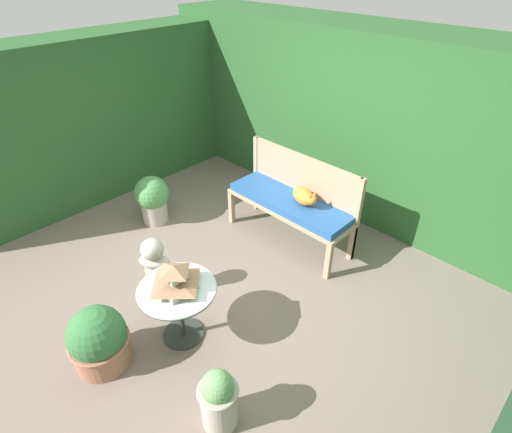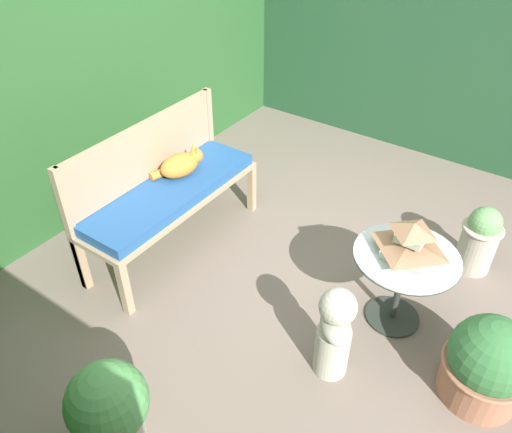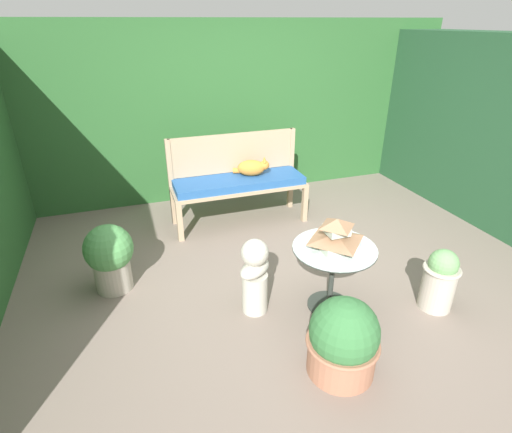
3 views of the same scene
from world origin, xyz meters
TOP-DOWN VIEW (x-y plane):
  - ground at (0.00, 0.00)m, footprint 30.00×30.00m
  - foliage_hedge_back at (0.00, 2.67)m, footprint 6.40×1.04m
  - garden_bench at (-0.13, 1.23)m, footprint 1.57×0.51m
  - bench_backrest at (-0.13, 1.46)m, footprint 1.57×0.06m
  - cat at (0.05, 1.27)m, footprint 0.40×0.31m
  - patio_table at (0.14, -0.55)m, footprint 0.68×0.68m
  - pagoda_birdhouse at (0.14, -0.55)m, footprint 0.37×0.37m
  - garden_bust at (-0.48, -0.39)m, footprint 0.36×0.33m
  - potted_plant_bench_left at (0.99, -0.85)m, footprint 0.31×0.31m
  - potted_plant_patio_mid at (-0.13, -1.20)m, footprint 0.51×0.51m
  - potted_plant_table_near at (-1.60, 0.32)m, footprint 0.43×0.43m

SIDE VIEW (x-z plane):
  - ground at x=0.00m, z-range 0.00..0.00m
  - potted_plant_patio_mid at x=-0.13m, z-range -0.02..0.56m
  - potted_plant_bench_left at x=0.99m, z-range 0.00..0.56m
  - potted_plant_table_near at x=-1.60m, z-range 0.03..0.66m
  - garden_bust at x=-0.48m, z-range 0.01..0.69m
  - patio_table at x=0.14m, z-range 0.17..0.76m
  - garden_bench at x=-0.13m, z-range 0.20..0.77m
  - cat at x=0.05m, z-range 0.55..0.77m
  - pagoda_birdhouse at x=0.14m, z-range 0.57..0.82m
  - bench_backrest at x=-0.13m, z-range 0.23..1.26m
  - foliage_hedge_back at x=0.00m, z-range 0.00..2.25m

